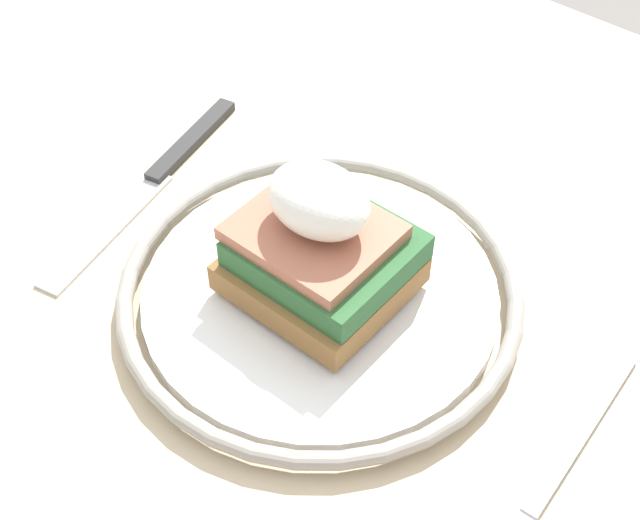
{
  "coord_description": "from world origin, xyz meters",
  "views": [
    {
      "loc": [
        -0.25,
        0.24,
        1.15
      ],
      "look_at": [
        -0.04,
        -0.02,
        0.79
      ],
      "focal_mm": 50.0,
      "sensor_mm": 36.0,
      "label": 1
    }
  ],
  "objects_px": {
    "sandwich": "(320,245)",
    "knife": "(160,173)",
    "plate": "(320,292)",
    "fork": "(558,468)"
  },
  "relations": [
    {
      "from": "plate",
      "to": "knife",
      "type": "height_order",
      "value": "plate"
    },
    {
      "from": "plate",
      "to": "sandwich",
      "type": "height_order",
      "value": "sandwich"
    },
    {
      "from": "fork",
      "to": "knife",
      "type": "distance_m",
      "value": 0.32
    },
    {
      "from": "plate",
      "to": "sandwich",
      "type": "relative_size",
      "value": 2.12
    },
    {
      "from": "plate",
      "to": "fork",
      "type": "bearing_deg",
      "value": 176.87
    },
    {
      "from": "plate",
      "to": "sandwich",
      "type": "bearing_deg",
      "value": -56.14
    },
    {
      "from": "fork",
      "to": "plate",
      "type": "bearing_deg",
      "value": -3.13
    },
    {
      "from": "fork",
      "to": "knife",
      "type": "bearing_deg",
      "value": -4.41
    },
    {
      "from": "sandwich",
      "to": "knife",
      "type": "distance_m",
      "value": 0.16
    },
    {
      "from": "knife",
      "to": "plate",
      "type": "bearing_deg",
      "value": 174.23
    }
  ]
}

